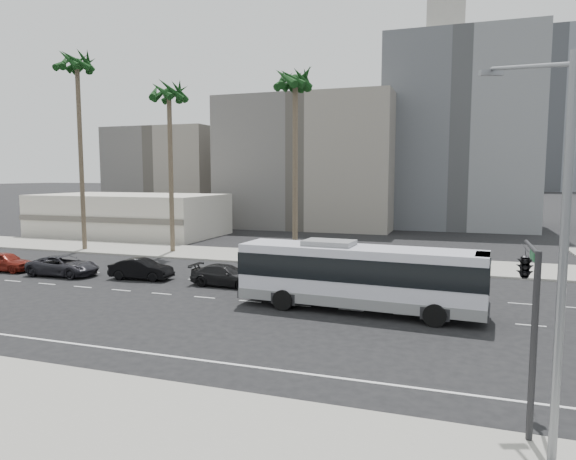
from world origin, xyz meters
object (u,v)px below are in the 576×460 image
at_px(city_bus, 359,275).
at_px(traffic_signal, 526,268).
at_px(car_b, 141,269).
at_px(palm_near, 295,85).
at_px(palm_far, 77,68).
at_px(car_d, 5,262).
at_px(car_a, 226,275).
at_px(streetlight_corner, 552,226).
at_px(car_c, 63,266).
at_px(palm_mid, 169,97).

xyz_separation_m(city_bus, traffic_signal, (7.14, -9.77, 2.50)).
height_order(car_b, palm_near, palm_near).
xyz_separation_m(palm_near, palm_far, (-21.95, 0.68, 2.90)).
xyz_separation_m(car_d, traffic_signal, (35.14, -12.50, 3.75)).
bearing_deg(car_a, traffic_signal, -127.05).
relative_size(streetlight_corner, palm_far, 0.56).
height_order(car_c, car_d, car_d).
xyz_separation_m(car_d, palm_far, (-1.80, 10.93, 16.69)).
xyz_separation_m(palm_near, palm_mid, (-12.96, 2.15, -0.03)).
height_order(car_b, streetlight_corner, streetlight_corner).
xyz_separation_m(streetlight_corner, palm_far, (-37.14, 26.49, 11.32)).
bearing_deg(palm_mid, car_a, -46.23).
bearing_deg(palm_near, streetlight_corner, -59.52).
bearing_deg(traffic_signal, palm_mid, 138.40).
relative_size(car_c, palm_near, 0.33).
height_order(car_d, palm_mid, palm_mid).
bearing_deg(car_d, car_a, -91.23).
xyz_separation_m(car_a, palm_far, (-20.17, 10.21, 16.74)).
distance_m(car_a, palm_far, 28.13).
height_order(streetlight_corner, traffic_signal, streetlight_corner).
relative_size(city_bus, traffic_signal, 2.48).
bearing_deg(palm_mid, palm_far, -170.74).
bearing_deg(palm_far, palm_near, -1.78).
bearing_deg(palm_far, car_d, -80.64).
xyz_separation_m(car_b, car_d, (-11.74, -0.75, 0.01)).
bearing_deg(streetlight_corner, car_b, 125.64).
relative_size(car_d, palm_near, 0.27).
bearing_deg(streetlight_corner, palm_far, 124.79).
relative_size(car_b, palm_mid, 0.28).
bearing_deg(car_c, streetlight_corner, -119.08).
bearing_deg(palm_far, palm_mid, 9.26).
bearing_deg(traffic_signal, palm_near, 123.47).
bearing_deg(palm_mid, car_d, -120.10).
height_order(car_d, palm_near, palm_near).
bearing_deg(streetlight_corner, palm_near, 100.77).
distance_m(streetlight_corner, traffic_signal, 3.47).
bearing_deg(car_c, car_b, -85.19).
xyz_separation_m(streetlight_corner, traffic_signal, (-0.20, 3.06, -1.62)).
relative_size(car_d, streetlight_corner, 0.41).
xyz_separation_m(car_c, palm_far, (-7.30, 10.87, 16.71)).
distance_m(city_bus, palm_near, 19.68).
bearing_deg(streetlight_corner, car_c, 132.65).
relative_size(car_a, car_b, 1.08).
xyz_separation_m(car_b, streetlight_corner, (23.60, -16.31, 5.38)).
height_order(car_c, streetlight_corner, streetlight_corner).
relative_size(city_bus, palm_mid, 0.83).
distance_m(car_d, traffic_signal, 37.48).
relative_size(car_a, palm_near, 0.30).
height_order(car_a, palm_mid, palm_mid).
height_order(car_a, palm_far, palm_far).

